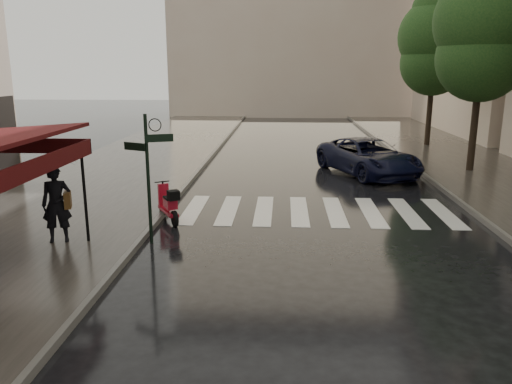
# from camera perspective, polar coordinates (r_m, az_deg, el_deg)

# --- Properties ---
(ground) EXTENTS (120.00, 120.00, 0.00)m
(ground) POSITION_cam_1_polar(r_m,az_deg,el_deg) (9.41, -9.34, -12.06)
(ground) COLOR black
(ground) RESTS_ON ground
(sidewalk_near) EXTENTS (6.00, 60.00, 0.12)m
(sidewalk_near) POSITION_cam_1_polar(r_m,az_deg,el_deg) (21.63, -14.27, 2.71)
(sidewalk_near) COLOR #38332D
(sidewalk_near) RESTS_ON ground
(sidewalk_far) EXTENTS (5.50, 60.00, 0.12)m
(sidewalk_far) POSITION_cam_1_polar(r_m,az_deg,el_deg) (22.25, 25.01, 2.13)
(sidewalk_far) COLOR #38332D
(sidewalk_far) RESTS_ON ground
(curb_near) EXTENTS (0.12, 60.00, 0.16)m
(curb_near) POSITION_cam_1_polar(r_m,az_deg,el_deg) (20.93, -6.26, 2.73)
(curb_near) COLOR #595651
(curb_near) RESTS_ON ground
(curb_far) EXTENTS (0.12, 60.00, 0.16)m
(curb_far) POSITION_cam_1_polar(r_m,az_deg,el_deg) (21.37, 18.03, 2.36)
(curb_far) COLOR #595651
(curb_far) RESTS_ON ground
(crosswalk) EXTENTS (7.85, 3.20, 0.01)m
(crosswalk) POSITION_cam_1_polar(r_m,az_deg,el_deg) (14.86, 6.99, -2.18)
(crosswalk) COLOR silver
(crosswalk) RESTS_ON ground
(signpost) EXTENTS (1.17, 0.29, 3.10)m
(signpost) POSITION_cam_1_polar(r_m,az_deg,el_deg) (11.90, -12.24, 2.63)
(signpost) COLOR black
(signpost) RESTS_ON ground
(tree_mid) EXTENTS (3.80, 3.80, 8.34)m
(tree_mid) POSITION_cam_1_polar(r_m,az_deg,el_deg) (21.67, 24.64, 16.65)
(tree_mid) COLOR black
(tree_mid) RESTS_ON sidewalk_far
(tree_far) EXTENTS (3.80, 3.80, 8.16)m
(tree_far) POSITION_cam_1_polar(r_m,az_deg,el_deg) (28.37, 19.79, 15.85)
(tree_far) COLOR black
(tree_far) RESTS_ON sidewalk_far
(pedestrian_with_umbrella) EXTENTS (1.37, 1.38, 2.54)m
(pedestrian_with_umbrella) POSITION_cam_1_polar(r_m,az_deg,el_deg) (12.34, -22.13, 2.17)
(pedestrian_with_umbrella) COLOR black
(pedestrian_with_umbrella) RESTS_ON sidewalk_near
(scooter) EXTENTS (0.90, 1.40, 1.03)m
(scooter) POSITION_cam_1_polar(r_m,az_deg,el_deg) (13.85, -9.95, -1.46)
(scooter) COLOR black
(scooter) RESTS_ON ground
(parked_car) EXTENTS (4.14, 5.61, 1.42)m
(parked_car) POSITION_cam_1_polar(r_m,az_deg,el_deg) (20.32, 12.69, 3.96)
(parked_car) COLOR black
(parked_car) RESTS_ON ground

